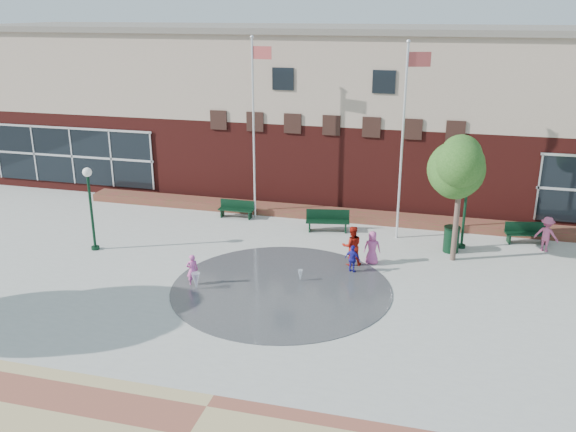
% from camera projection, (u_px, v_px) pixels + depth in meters
% --- Properties ---
extents(ground, '(120.00, 120.00, 0.00)m').
position_uv_depth(ground, '(258.00, 326.00, 20.45)').
color(ground, '#666056').
rests_on(ground, ground).
extents(plaza_concrete, '(46.00, 18.00, 0.01)m').
position_uv_depth(plaza_concrete, '(288.00, 278.00, 24.11)').
color(plaza_concrete, '#A8A8A0').
rests_on(plaza_concrete, ground).
extents(splash_pad, '(8.40, 8.40, 0.01)m').
position_uv_depth(splash_pad, '(281.00, 289.00, 23.19)').
color(splash_pad, '#383A3D').
rests_on(splash_pad, ground).
extents(library_building, '(44.40, 10.40, 9.20)m').
position_uv_depth(library_building, '(348.00, 109.00, 34.94)').
color(library_building, '#531814').
rests_on(library_building, ground).
extents(flower_bed, '(26.00, 1.20, 0.40)m').
position_uv_depth(flower_bed, '(326.00, 218.00, 31.06)').
color(flower_bed, maroon).
rests_on(flower_bed, ground).
extents(flagpole_left, '(1.05, 0.18, 8.95)m').
position_uv_depth(flagpole_left, '(254.00, 120.00, 29.45)').
color(flagpole_left, silver).
rests_on(flagpole_left, ground).
extents(flagpole_right, '(1.06, 0.40, 8.90)m').
position_uv_depth(flagpole_right, '(404.00, 132.00, 26.71)').
color(flagpole_right, silver).
rests_on(flagpole_right, ground).
extents(lamp_left, '(0.40, 0.40, 3.74)m').
position_uv_depth(lamp_left, '(90.00, 200.00, 26.20)').
color(lamp_left, black).
rests_on(lamp_left, ground).
extents(lamp_right, '(0.40, 0.40, 3.78)m').
position_uv_depth(lamp_right, '(466.00, 198.00, 26.38)').
color(lamp_right, black).
rests_on(lamp_right, ground).
extents(bench_left, '(1.79, 0.51, 0.90)m').
position_uv_depth(bench_left, '(236.00, 212.00, 30.93)').
color(bench_left, black).
rests_on(bench_left, ground).
extents(bench_mid, '(2.13, 0.95, 1.04)m').
position_uv_depth(bench_mid, '(328.00, 225.00, 29.03)').
color(bench_mid, black).
rests_on(bench_mid, ground).
extents(bench_right, '(1.98, 0.91, 0.96)m').
position_uv_depth(bench_right, '(527.00, 237.00, 27.56)').
color(bench_right, black).
rests_on(bench_right, ground).
extents(trash_can, '(0.71, 0.71, 1.17)m').
position_uv_depth(trash_can, '(451.00, 239.00, 26.51)').
color(trash_can, black).
rests_on(trash_can, ground).
extents(tree_mid, '(3.21, 3.21, 5.42)m').
position_uv_depth(tree_mid, '(461.00, 170.00, 24.55)').
color(tree_mid, '#4F3A31').
rests_on(tree_mid, ground).
extents(water_jet_a, '(0.33, 0.33, 0.65)m').
position_uv_depth(water_jet_a, '(196.00, 290.00, 23.10)').
color(water_jet_a, white).
rests_on(water_jet_a, ground).
extents(water_jet_b, '(0.20, 0.20, 0.46)m').
position_uv_depth(water_jet_b, '(300.00, 282.00, 23.80)').
color(water_jet_b, white).
rests_on(water_jet_b, ground).
extents(child_splash, '(0.55, 0.51, 1.27)m').
position_uv_depth(child_splash, '(192.00, 270.00, 23.29)').
color(child_splash, '#E659B1').
rests_on(child_splash, ground).
extents(adult_red, '(1.00, 0.89, 1.72)m').
position_uv_depth(adult_red, '(352.00, 246.00, 25.04)').
color(adult_red, '#AA190E').
rests_on(adult_red, ground).
extents(adult_pink, '(0.74, 0.52, 1.43)m').
position_uv_depth(adult_pink, '(372.00, 248.00, 25.23)').
color(adult_pink, '#C94E97').
rests_on(adult_pink, ground).
extents(child_blue, '(0.74, 0.50, 1.17)m').
position_uv_depth(child_blue, '(353.00, 259.00, 24.43)').
color(child_blue, '#241F9F').
rests_on(child_blue, ground).
extents(person_bench, '(1.17, 0.96, 1.58)m').
position_uv_depth(person_bench, '(547.00, 234.00, 26.52)').
color(person_bench, '#C2507E').
rests_on(person_bench, ground).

